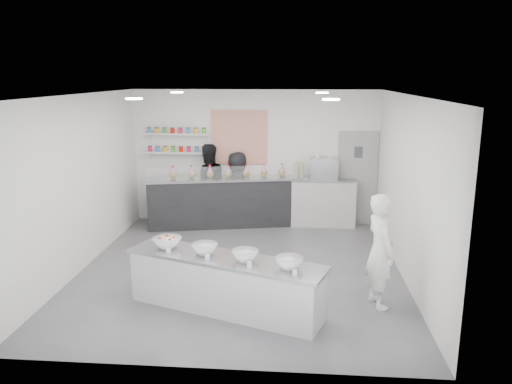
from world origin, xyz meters
TOP-DOWN VIEW (x-y plane):
  - floor at (0.00, 0.00)m, footprint 6.00×6.00m
  - ceiling at (0.00, 0.00)m, footprint 6.00×6.00m
  - back_wall at (0.00, 3.00)m, footprint 5.50×0.00m
  - left_wall at (-2.75, 0.00)m, footprint 0.00×6.00m
  - right_wall at (2.75, 0.00)m, footprint 0.00×6.00m
  - back_door at (2.30, 2.97)m, footprint 0.88×0.04m
  - pattern_panel at (-0.35, 2.98)m, footprint 1.25×0.03m
  - jar_shelf_lower at (-1.75, 2.90)m, footprint 1.45×0.22m
  - jar_shelf_upper at (-1.75, 2.90)m, footprint 1.45×0.22m
  - preserve_jars at (-1.75, 2.88)m, footprint 1.45×0.10m
  - downlight_0 at (-1.40, -1.00)m, footprint 0.24×0.24m
  - downlight_1 at (1.40, -1.00)m, footprint 0.24×0.24m
  - downlight_2 at (-1.40, 1.60)m, footprint 0.24×0.24m
  - downlight_3 at (1.40, 1.60)m, footprint 0.24×0.24m
  - prep_counter at (-0.05, -1.51)m, footprint 2.99×1.64m
  - back_bar at (-0.56, 2.60)m, footprint 3.63×1.37m
  - sneeze_guard at (-0.49, 2.29)m, footprint 3.46×0.73m
  - espresso_ledge at (1.55, 2.78)m, footprint 1.43×0.46m
  - espresso_machine at (1.54, 2.78)m, footprint 0.60×0.42m
  - cup_stacks at (1.00, 2.78)m, footprint 0.24×0.24m
  - prep_bowls at (-0.05, -1.51)m, footprint 2.36×1.26m
  - label_cards at (0.13, -1.99)m, footprint 2.01×0.04m
  - cookie_bags at (-0.56, 2.60)m, footprint 2.54×0.68m
  - woman_prep at (2.16, -1.18)m, footprint 0.56×0.70m
  - staff_left at (-1.06, 2.85)m, footprint 1.06×0.94m
  - staff_right at (-0.38, 2.85)m, footprint 0.94×0.78m

SIDE VIEW (x-z plane):
  - floor at x=0.00m, z-range 0.00..0.00m
  - prep_counter at x=-0.05m, z-range 0.00..0.80m
  - espresso_ledge at x=1.55m, z-range 0.00..1.06m
  - back_bar at x=-0.56m, z-range 0.00..1.11m
  - staff_right at x=-0.38m, z-range 0.00..1.64m
  - label_cards at x=0.13m, z-range 0.80..0.87m
  - woman_prep at x=2.16m, z-range 0.00..1.69m
  - prep_bowls at x=-0.05m, z-range 0.80..0.95m
  - staff_left at x=-1.06m, z-range 0.00..1.81m
  - back_door at x=2.30m, z-range 0.00..2.10m
  - cup_stacks at x=1.00m, z-range 1.06..1.41m
  - cookie_bags at x=-0.56m, z-range 1.11..1.39m
  - sneeze_guard at x=-0.49m, z-range 1.11..1.41m
  - espresso_machine at x=1.54m, z-range 1.06..1.52m
  - back_wall at x=0.00m, z-range -1.25..4.25m
  - left_wall at x=-2.75m, z-range -1.50..4.50m
  - right_wall at x=2.75m, z-range -1.50..4.50m
  - jar_shelf_lower at x=-1.75m, z-range 1.58..1.62m
  - preserve_jars at x=-1.75m, z-range 1.60..2.16m
  - pattern_panel at x=-0.35m, z-range 1.35..2.55m
  - jar_shelf_upper at x=-1.75m, z-range 2.00..2.04m
  - downlight_0 at x=-1.40m, z-range 2.97..2.99m
  - downlight_1 at x=1.40m, z-range 2.97..2.99m
  - downlight_2 at x=-1.40m, z-range 2.97..2.99m
  - downlight_3 at x=1.40m, z-range 2.97..2.99m
  - ceiling at x=0.00m, z-range 3.00..3.00m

